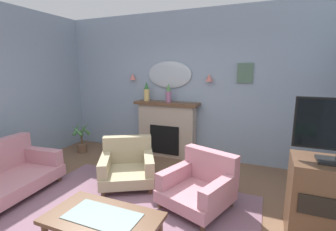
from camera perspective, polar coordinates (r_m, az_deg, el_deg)
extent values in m
cube|color=#8C9EB2|center=(4.98, 4.51, 7.06)|extent=(6.58, 0.10, 2.97)
cube|color=#7F5B6B|center=(3.27, -10.92, -22.93)|extent=(3.20, 2.40, 0.01)
cube|color=tan|center=(5.06, -0.24, -3.57)|extent=(1.20, 0.28, 1.10)
cube|color=black|center=(5.02, -0.69, -5.71)|extent=(0.64, 0.12, 0.60)
cube|color=brown|center=(4.93, -0.34, 2.92)|extent=(1.36, 0.36, 0.06)
cylinder|color=tan|center=(5.08, -5.12, 4.88)|extent=(0.12, 0.12, 0.25)
cone|color=#2D6633|center=(5.07, -5.16, 7.19)|extent=(0.10, 0.10, 0.16)
cylinder|color=#9E6084|center=(4.87, 0.11, 4.52)|extent=(0.12, 0.12, 0.23)
cone|color=#4C8447|center=(4.86, 0.11, 6.78)|extent=(0.10, 0.10, 0.16)
ellipsoid|color=#B2BCC6|center=(5.02, 0.33, 9.71)|extent=(0.96, 0.06, 0.56)
cone|color=#D17066|center=(5.36, -8.42, 9.13)|extent=(0.14, 0.14, 0.14)
cone|color=#D17066|center=(4.72, 9.81, 8.87)|extent=(0.14, 0.14, 0.14)
cube|color=#4C6B56|center=(4.67, 17.91, 9.60)|extent=(0.28, 0.03, 0.36)
cube|color=brown|center=(2.55, -15.35, -22.58)|extent=(1.10, 0.60, 0.04)
cube|color=#8C9E99|center=(2.54, -15.38, -22.12)|extent=(0.72, 0.36, 0.01)
cylinder|color=brown|center=(3.10, -19.90, -21.16)|extent=(0.06, 0.06, 0.40)
cube|color=#B77A84|center=(4.56, -28.03, -8.47)|extent=(0.77, 0.23, 0.24)
cylinder|color=brown|center=(4.46, -24.52, -13.45)|extent=(0.07, 0.07, 0.10)
cylinder|color=brown|center=(4.91, -30.62, -11.74)|extent=(0.07, 0.07, 0.10)
cube|color=#B77A84|center=(3.36, 6.68, -18.30)|extent=(1.02, 1.02, 0.16)
cube|color=#B77A84|center=(3.48, 10.12, -11.72)|extent=(0.81, 0.42, 0.45)
cube|color=#B77A84|center=(3.46, 2.03, -13.80)|extent=(0.37, 0.73, 0.22)
cube|color=#B77A84|center=(3.11, 12.09, -17.04)|extent=(0.37, 0.73, 0.22)
cylinder|color=brown|center=(3.38, -1.98, -20.52)|extent=(0.06, 0.06, 0.10)
cylinder|color=brown|center=(3.03, 8.25, -24.86)|extent=(0.06, 0.06, 0.10)
cylinder|color=brown|center=(3.84, 5.41, -16.52)|extent=(0.06, 0.06, 0.10)
cylinder|color=brown|center=(3.53, 14.83, -19.50)|extent=(0.06, 0.06, 0.10)
cube|color=tan|center=(3.96, -9.66, -13.64)|extent=(1.09, 1.09, 0.16)
cube|color=tan|center=(4.16, -9.62, -7.88)|extent=(0.77, 0.54, 0.45)
cube|color=tan|center=(3.91, -14.82, -11.12)|extent=(0.48, 0.69, 0.22)
cube|color=tan|center=(3.88, -4.64, -10.97)|extent=(0.48, 0.69, 0.22)
cylinder|color=brown|center=(3.74, -15.25, -17.62)|extent=(0.06, 0.06, 0.10)
cylinder|color=brown|center=(3.71, -4.28, -17.51)|extent=(0.06, 0.06, 0.10)
cylinder|color=brown|center=(4.35, -14.04, -13.37)|extent=(0.06, 0.06, 0.10)
cylinder|color=brown|center=(4.32, -4.80, -13.24)|extent=(0.06, 0.06, 0.10)
cube|color=brown|center=(3.13, 34.33, -16.94)|extent=(0.80, 0.56, 0.90)
cylinder|color=brown|center=(5.72, -19.78, -7.25)|extent=(0.22, 0.22, 0.19)
cylinder|color=brown|center=(5.66, -19.91, -5.36)|extent=(0.04, 0.04, 0.20)
cone|color=#4C8447|center=(5.52, -19.19, -3.31)|extent=(0.10, 0.28, 0.27)
cone|color=#4C8447|center=(5.70, -19.32, -2.88)|extent=(0.27, 0.11, 0.29)
cone|color=#4C8447|center=(5.69, -20.96, -3.02)|extent=(0.08, 0.25, 0.29)
cone|color=#4C8447|center=(5.52, -20.90, -3.42)|extent=(0.30, 0.08, 0.25)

